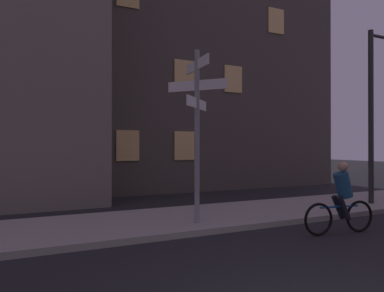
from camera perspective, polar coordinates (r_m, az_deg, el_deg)
name	(u,v)px	position (r m, az deg, el deg)	size (l,w,h in m)	color
sidewalk_kerb	(157,222)	(8.45, -6.15, -12.93)	(40.00, 2.87, 0.14)	#9E9991
signpost	(197,119)	(7.82, 0.87, 4.63)	(1.07, 1.21, 4.10)	gray
street_lamp	(376,100)	(12.28, 29.28, 6.96)	(1.67, 0.28, 5.55)	#2D2D30
cyclist	(341,200)	(8.12, 24.46, -8.56)	(1.81, 0.37, 1.61)	black
building_right_block	(202,16)	(19.08, 1.80, 21.57)	(11.98, 6.37, 18.04)	#4C443D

